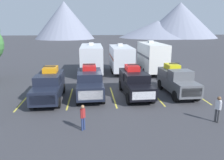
{
  "coord_description": "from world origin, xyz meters",
  "views": [
    {
      "loc": [
        -1.8,
        -18.27,
        5.87
      ],
      "look_at": [
        0.0,
        0.12,
        1.2
      ],
      "focal_mm": 34.69,
      "sensor_mm": 36.0,
      "label": 1
    }
  ],
  "objects_px": {
    "pickup_truck_a": "(49,85)",
    "person_b": "(218,108)",
    "camper_trailer_a": "(92,58)",
    "camper_trailer_b": "(121,58)",
    "camper_trailer_c": "(152,56)",
    "person_a": "(83,116)",
    "pickup_truck_c": "(135,82)",
    "pickup_truck_b": "(90,82)",
    "pickup_truck_d": "(177,80)"
  },
  "relations": [
    {
      "from": "pickup_truck_a",
      "to": "pickup_truck_b",
      "type": "distance_m",
      "value": 3.33
    },
    {
      "from": "pickup_truck_d",
      "to": "person_b",
      "type": "distance_m",
      "value": 5.92
    },
    {
      "from": "camper_trailer_a",
      "to": "person_a",
      "type": "bearing_deg",
      "value": -92.29
    },
    {
      "from": "camper_trailer_a",
      "to": "camper_trailer_b",
      "type": "xyz_separation_m",
      "value": [
        3.7,
        0.08,
        -0.07
      ]
    },
    {
      "from": "pickup_truck_a",
      "to": "camper_trailer_a",
      "type": "relative_size",
      "value": 0.66
    },
    {
      "from": "camper_trailer_a",
      "to": "person_a",
      "type": "distance_m",
      "value": 15.29
    },
    {
      "from": "pickup_truck_b",
      "to": "pickup_truck_d",
      "type": "relative_size",
      "value": 1.02
    },
    {
      "from": "pickup_truck_b",
      "to": "person_b",
      "type": "height_order",
      "value": "pickup_truck_b"
    },
    {
      "from": "camper_trailer_a",
      "to": "person_b",
      "type": "height_order",
      "value": "camper_trailer_a"
    },
    {
      "from": "person_a",
      "to": "pickup_truck_c",
      "type": "bearing_deg",
      "value": 55.24
    },
    {
      "from": "camper_trailer_b",
      "to": "person_b",
      "type": "height_order",
      "value": "camper_trailer_b"
    },
    {
      "from": "pickup_truck_b",
      "to": "camper_trailer_c",
      "type": "relative_size",
      "value": 0.7
    },
    {
      "from": "pickup_truck_d",
      "to": "camper_trailer_a",
      "type": "relative_size",
      "value": 0.63
    },
    {
      "from": "pickup_truck_c",
      "to": "person_a",
      "type": "relative_size",
      "value": 3.63
    },
    {
      "from": "pickup_truck_b",
      "to": "pickup_truck_c",
      "type": "xyz_separation_m",
      "value": [
        3.85,
        -0.17,
        -0.04
      ]
    },
    {
      "from": "camper_trailer_b",
      "to": "person_b",
      "type": "distance_m",
      "value": 15.62
    },
    {
      "from": "person_b",
      "to": "pickup_truck_b",
      "type": "bearing_deg",
      "value": 142.48
    },
    {
      "from": "person_a",
      "to": "person_b",
      "type": "relative_size",
      "value": 0.91
    },
    {
      "from": "person_b",
      "to": "pickup_truck_a",
      "type": "bearing_deg",
      "value": 153.71
    },
    {
      "from": "pickup_truck_a",
      "to": "pickup_truck_c",
      "type": "height_order",
      "value": "pickup_truck_a"
    },
    {
      "from": "camper_trailer_c",
      "to": "pickup_truck_c",
      "type": "bearing_deg",
      "value": -114.38
    },
    {
      "from": "pickup_truck_c",
      "to": "camper_trailer_a",
      "type": "distance_m",
      "value": 9.86
    },
    {
      "from": "pickup_truck_b",
      "to": "person_a",
      "type": "height_order",
      "value": "pickup_truck_b"
    },
    {
      "from": "camper_trailer_a",
      "to": "camper_trailer_c",
      "type": "bearing_deg",
      "value": -3.66
    },
    {
      "from": "camper_trailer_c",
      "to": "camper_trailer_a",
      "type": "bearing_deg",
      "value": 176.34
    },
    {
      "from": "camper_trailer_a",
      "to": "person_a",
      "type": "xyz_separation_m",
      "value": [
        -0.61,
        -15.24,
        -1.11
      ]
    },
    {
      "from": "pickup_truck_c",
      "to": "camper_trailer_c",
      "type": "height_order",
      "value": "camper_trailer_c"
    },
    {
      "from": "camper_trailer_c",
      "to": "person_b",
      "type": "bearing_deg",
      "value": -89.65
    },
    {
      "from": "pickup_truck_b",
      "to": "camper_trailer_a",
      "type": "relative_size",
      "value": 0.65
    },
    {
      "from": "pickup_truck_a",
      "to": "camper_trailer_c",
      "type": "height_order",
      "value": "camper_trailer_c"
    },
    {
      "from": "pickup_truck_a",
      "to": "person_b",
      "type": "bearing_deg",
      "value": -26.29
    },
    {
      "from": "camper_trailer_c",
      "to": "person_a",
      "type": "bearing_deg",
      "value": -118.93
    },
    {
      "from": "pickup_truck_d",
      "to": "camper_trailer_b",
      "type": "xyz_separation_m",
      "value": [
        -3.65,
        9.17,
        0.7
      ]
    },
    {
      "from": "pickup_truck_b",
      "to": "pickup_truck_a",
      "type": "bearing_deg",
      "value": -170.76
    },
    {
      "from": "person_b",
      "to": "camper_trailer_c",
      "type": "bearing_deg",
      "value": 90.35
    },
    {
      "from": "camper_trailer_b",
      "to": "camper_trailer_c",
      "type": "distance_m",
      "value": 3.9
    },
    {
      "from": "pickup_truck_a",
      "to": "person_a",
      "type": "height_order",
      "value": "pickup_truck_a"
    },
    {
      "from": "pickup_truck_c",
      "to": "camper_trailer_a",
      "type": "relative_size",
      "value": 0.66
    },
    {
      "from": "pickup_truck_a",
      "to": "camper_trailer_b",
      "type": "distance_m",
      "value": 12.01
    },
    {
      "from": "person_b",
      "to": "pickup_truck_d",
      "type": "bearing_deg",
      "value": 92.84
    },
    {
      "from": "pickup_truck_b",
      "to": "camper_trailer_b",
      "type": "distance_m",
      "value": 9.88
    },
    {
      "from": "pickup_truck_a",
      "to": "camper_trailer_c",
      "type": "xyz_separation_m",
      "value": [
        11.06,
        9.01,
        0.93
      ]
    },
    {
      "from": "person_a",
      "to": "pickup_truck_d",
      "type": "bearing_deg",
      "value": 37.71
    },
    {
      "from": "camper_trailer_a",
      "to": "camper_trailer_c",
      "type": "xyz_separation_m",
      "value": [
        7.55,
        -0.48,
        0.12
      ]
    },
    {
      "from": "pickup_truck_a",
      "to": "pickup_truck_d",
      "type": "xyz_separation_m",
      "value": [
        10.85,
        0.4,
        0.03
      ]
    },
    {
      "from": "camper_trailer_c",
      "to": "person_a",
      "type": "height_order",
      "value": "camper_trailer_c"
    },
    {
      "from": "pickup_truck_a",
      "to": "camper_trailer_c",
      "type": "relative_size",
      "value": 0.71
    },
    {
      "from": "person_a",
      "to": "person_b",
      "type": "bearing_deg",
      "value": 1.66
    },
    {
      "from": "camper_trailer_b",
      "to": "pickup_truck_b",
      "type": "bearing_deg",
      "value": -113.46
    },
    {
      "from": "pickup_truck_d",
      "to": "pickup_truck_a",
      "type": "bearing_deg",
      "value": -177.87
    }
  ]
}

